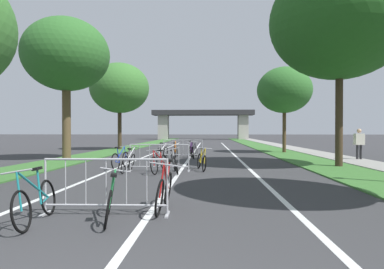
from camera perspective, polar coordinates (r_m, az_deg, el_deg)
name	(u,v)px	position (r m, az deg, el deg)	size (l,w,h in m)	color
grass_verge_left	(133,147)	(32.31, -10.25, -2.12)	(2.49, 72.11, 0.05)	#386B2D
grass_verge_right	(263,147)	(31.88, 12.25, -2.16)	(2.49, 72.11, 0.05)	#386B2D
sidewalk_path_right	(287,147)	(32.31, 16.08, -2.11)	(1.88, 72.11, 0.08)	gray
lane_stripe_center	(193,153)	(22.86, 0.16, -3.29)	(0.14, 41.72, 0.01)	silver
lane_stripe_right_lane	(233,154)	(22.90, 7.08, -3.28)	(0.14, 41.72, 0.01)	silver
lane_stripe_left_lane	(153,153)	(23.16, -6.68, -3.24)	(0.14, 41.72, 0.01)	silver
overpass_bridge	(203,118)	(61.58, 1.91, 2.81)	(18.77, 3.71, 5.42)	#2D2D30
tree_left_oak_near	(66,55)	(19.45, -20.92, 12.69)	(4.59, 4.59, 7.62)	brown
tree_left_pine_far	(120,88)	(28.27, -12.42, 7.83)	(4.88, 4.88, 7.20)	#3D2D1E
tree_right_cypress_far	(340,21)	(16.18, 24.15, 17.51)	(5.89, 5.89, 8.79)	#3D2D1E
tree_right_pine_near	(284,90)	(24.47, 15.69, 7.40)	(3.84, 3.84, 6.11)	#4C3823
crowd_barrier_nearest	(106,187)	(6.37, -14.65, -8.75)	(2.34, 0.50, 1.05)	#ADADB2
crowd_barrier_second	(159,158)	(12.78, -5.69, -4.04)	(2.34, 0.47, 1.05)	#ADADB2
crowd_barrier_third	(183,149)	(19.29, -1.57, -2.47)	(2.33, 0.45, 1.05)	#ADADB2
bicycle_silver_0	(174,163)	(12.24, -3.06, -4.91)	(0.50, 1.76, 0.97)	black
bicycle_red_1	(159,163)	(12.25, -5.66, -4.96)	(0.67, 1.64, 0.92)	black
bicycle_yellow_2	(202,161)	(13.12, 1.68, -4.63)	(0.65, 1.70, 0.93)	black
bicycle_blue_3	(121,160)	(13.65, -12.19, -4.34)	(0.46, 1.64, 0.94)	black
bicycle_purple_4	(192,152)	(18.84, -0.07, -2.97)	(0.53, 1.74, 1.00)	black
bicycle_orange_5	(176,151)	(19.76, -2.82, -2.80)	(0.50, 1.71, 0.97)	black
bicycle_black_6	(194,151)	(19.81, 0.37, -2.83)	(0.42, 1.68, 0.93)	black
bicycle_white_7	(162,152)	(18.82, -5.17, -3.05)	(0.65, 1.62, 0.91)	black
bicycle_green_8	(110,200)	(5.95, -13.99, -11.01)	(0.55, 1.56, 0.89)	black
bicycle_teal_9	(36,201)	(6.25, -25.42, -10.32)	(0.47, 1.74, 0.98)	black
bicycle_silver_10	(128,162)	(12.63, -10.94, -4.72)	(0.51, 1.66, 0.99)	black
bicycle_red_11	(164,190)	(6.55, -4.79, -9.61)	(0.53, 1.70, 0.99)	black
pedestrian_pushing_bike	(359,141)	(19.36, 26.92, -1.04)	(0.61, 0.29, 1.68)	#262628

